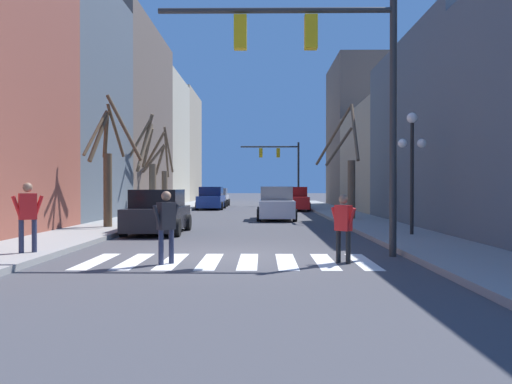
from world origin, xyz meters
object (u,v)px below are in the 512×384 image
at_px(car_parked_left_near, 211,199).
at_px(street_tree_right_mid, 162,174).
at_px(pedestrian_waiting_at_curb, 166,221).
at_px(street_tree_left_near, 149,170).
at_px(traffic_signal_far, 282,160).
at_px(street_tree_left_mid, 349,173).
at_px(pedestrian_on_right_sidewalk, 343,223).
at_px(car_driving_away_lane, 294,199).
at_px(pedestrian_on_left_sidewalk, 28,211).
at_px(street_lamp_right_corner, 412,148).
at_px(car_parked_right_near, 218,198).
at_px(car_parked_right_far, 158,213).
at_px(car_parked_left_mid, 276,204).
at_px(traffic_signal_near, 328,69).
at_px(street_tree_left_far, 108,166).

bearing_deg(car_parked_left_near, street_tree_right_mid, 158.64).
xyz_separation_m(pedestrian_waiting_at_curb, street_tree_left_near, (-4.51, 18.07, 1.76)).
bearing_deg(traffic_signal_far, pedestrian_waiting_at_curb, -96.65).
bearing_deg(street_tree_left_mid, pedestrian_on_right_sidewalk, -100.36).
height_order(car_driving_away_lane, pedestrian_on_left_sidewalk, pedestrian_on_left_sidewalk).
distance_m(pedestrian_waiting_at_curb, pedestrian_on_right_sidewalk, 4.05).
height_order(car_parked_left_near, street_tree_left_near, street_tree_left_near).
bearing_deg(street_lamp_right_corner, car_parked_right_near, 107.94).
bearing_deg(car_driving_away_lane, car_parked_right_far, 160.78).
bearing_deg(car_parked_left_near, car_driving_away_lane, -106.61).
relative_size(traffic_signal_far, car_parked_right_far, 1.38).
bearing_deg(car_parked_right_far, street_tree_left_near, 14.55).
bearing_deg(traffic_signal_far, car_parked_left_mid, -93.18).
bearing_deg(car_parked_left_mid, street_tree_left_near, 68.83).
bearing_deg(car_parked_right_far, pedestrian_on_left_sidewalk, 164.86).
relative_size(traffic_signal_near, car_parked_right_near, 1.58).
distance_m(car_parked_left_mid, pedestrian_on_right_sidewalk, 15.03).
distance_m(traffic_signal_far, street_tree_left_near, 18.09).
relative_size(pedestrian_on_right_sidewalk, street_tree_left_mid, 0.27).
xyz_separation_m(car_parked_right_near, car_parked_right_far, (0.06, -26.13, 0.02)).
distance_m(car_driving_away_lane, pedestrian_on_left_sidewalk, 26.02).
xyz_separation_m(car_parked_left_mid, car_driving_away_lane, (1.63, 10.36, -0.01)).
height_order(street_lamp_right_corner, pedestrian_on_right_sidewalk, street_lamp_right_corner).
height_order(car_parked_right_near, street_tree_left_near, street_tree_left_near).
bearing_deg(street_tree_left_mid, street_tree_left_near, 159.76).
xyz_separation_m(traffic_signal_far, street_lamp_right_corner, (3.27, -28.37, -1.07)).
bearing_deg(street_tree_left_near, traffic_signal_far, 61.98).
height_order(pedestrian_on_right_sidewalk, pedestrian_on_left_sidewalk, pedestrian_on_left_sidewalk).
xyz_separation_m(car_parked_right_near, pedestrian_on_left_sidewalk, (-1.74, -32.76, 0.41)).
bearing_deg(street_tree_right_mid, car_parked_right_far, -79.31).
bearing_deg(street_tree_left_far, car_parked_right_far, -28.73).
height_order(traffic_signal_far, car_parked_left_near, traffic_signal_far).
bearing_deg(street_tree_left_mid, car_driving_away_lane, 99.87).
height_order(pedestrian_waiting_at_curb, pedestrian_on_right_sidewalk, pedestrian_waiting_at_curb).
height_order(car_parked_right_far, car_driving_away_lane, car_driving_away_lane).
distance_m(street_tree_right_mid, street_tree_left_near, 2.90).
relative_size(street_lamp_right_corner, street_tree_left_mid, 0.71).
height_order(traffic_signal_far, street_tree_left_far, traffic_signal_far).
bearing_deg(traffic_signal_near, pedestrian_waiting_at_curb, -161.07).
xyz_separation_m(car_parked_left_mid, street_tree_left_near, (-7.43, 2.88, 1.93)).
height_order(car_driving_away_lane, street_tree_left_mid, street_tree_left_mid).
relative_size(car_parked_left_mid, street_tree_left_near, 0.74).
xyz_separation_m(traffic_signal_near, car_parked_right_far, (-5.59, 6.14, -3.96)).
bearing_deg(street_tree_right_mid, traffic_signal_near, -67.50).
xyz_separation_m(street_lamp_right_corner, car_parked_left_near, (-9.01, 21.82, -2.26)).
relative_size(traffic_signal_near, street_tree_left_mid, 1.14).
height_order(street_lamp_right_corner, street_tree_left_mid, street_tree_left_mid).
bearing_deg(car_driving_away_lane, street_lamp_right_corner, -172.32).
relative_size(car_parked_left_mid, pedestrian_on_right_sidewalk, 2.79).
relative_size(traffic_signal_near, traffic_signal_far, 1.14).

